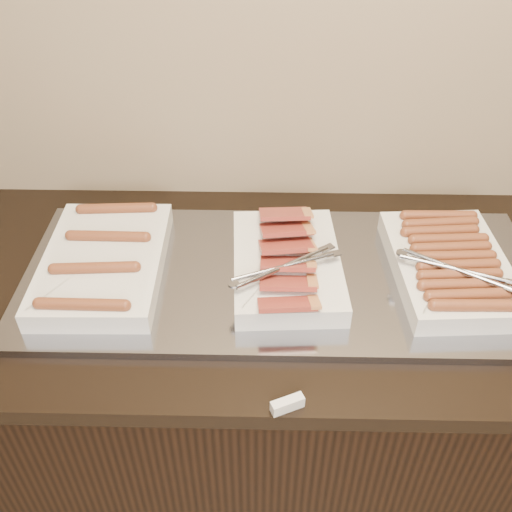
{
  "coord_description": "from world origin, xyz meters",
  "views": [
    {
      "loc": [
        -0.04,
        1.13,
        1.8
      ],
      "look_at": [
        -0.06,
        2.13,
        0.97
      ],
      "focal_mm": 40.0,
      "sensor_mm": 36.0,
      "label": 1
    }
  ],
  "objects": [
    {
      "name": "dish_center",
      "position": [
        0.01,
        2.13,
        0.95
      ],
      "size": [
        0.27,
        0.39,
        0.09
      ],
      "rotation": [
        0.0,
        0.0,
        0.05
      ],
      "color": "silver",
      "rests_on": "warming_tray"
    },
    {
      "name": "dish_left",
      "position": [
        -0.41,
        2.13,
        0.95
      ],
      "size": [
        0.28,
        0.41,
        0.07
      ],
      "rotation": [
        0.0,
        0.0,
        0.02
      ],
      "color": "silver",
      "rests_on": "warming_tray"
    },
    {
      "name": "label_holder",
      "position": [
        0.01,
        1.77,
        0.91
      ],
      "size": [
        0.07,
        0.04,
        0.03
      ],
      "primitive_type": "cube",
      "rotation": [
        0.0,
        0.0,
        0.42
      ],
      "color": "silver",
      "rests_on": "counter"
    },
    {
      "name": "counter",
      "position": [
        0.0,
        2.13,
        0.45
      ],
      "size": [
        2.06,
        0.76,
        0.9
      ],
      "color": "black",
      "rests_on": "ground"
    },
    {
      "name": "dish_right",
      "position": [
        0.38,
        2.13,
        0.95
      ],
      "size": [
        0.28,
        0.39,
        0.08
      ],
      "rotation": [
        0.0,
        0.0,
        0.06
      ],
      "color": "silver",
      "rests_on": "warming_tray"
    },
    {
      "name": "warming_tray",
      "position": [
        0.0,
        2.13,
        0.91
      ],
      "size": [
        1.2,
        0.5,
        0.02
      ],
      "primitive_type": "cube",
      "color": "gray",
      "rests_on": "counter"
    }
  ]
}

